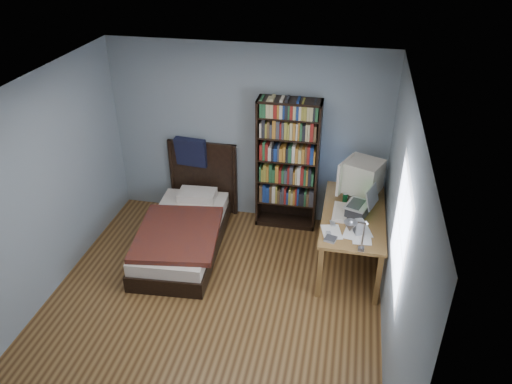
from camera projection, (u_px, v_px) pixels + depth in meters
room at (206, 218)px, 5.01m from camera, size 4.20×4.24×2.50m
desk at (352, 217)px, 6.55m from camera, size 0.75×1.53×0.73m
crt_monitor at (361, 177)px, 6.24m from camera, size 0.59×0.54×0.52m
laptop at (359, 208)px, 5.94m from camera, size 0.42×0.39×0.40m
desk_lamp at (353, 229)px, 4.82m from camera, size 0.25×0.56×0.66m
keyboard at (340, 212)px, 6.04m from camera, size 0.19×0.45×0.04m
speaker at (359, 227)px, 5.62m from camera, size 0.12×0.12×0.18m
soda_can at (345, 198)px, 6.26m from camera, size 0.06×0.06×0.11m
mouse at (351, 200)px, 6.28m from camera, size 0.06×0.10×0.03m
phone_silver at (333, 223)px, 5.84m from camera, size 0.08×0.12×0.02m
phone_grey at (329, 234)px, 5.65m from camera, size 0.07×0.10×0.02m
external_drive at (331, 239)px, 5.56m from camera, size 0.15×0.15×0.03m
bookshelf at (288, 165)px, 6.72m from camera, size 0.83×0.30×1.85m
bed at (185, 229)px, 6.59m from camera, size 1.15×2.05×1.16m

